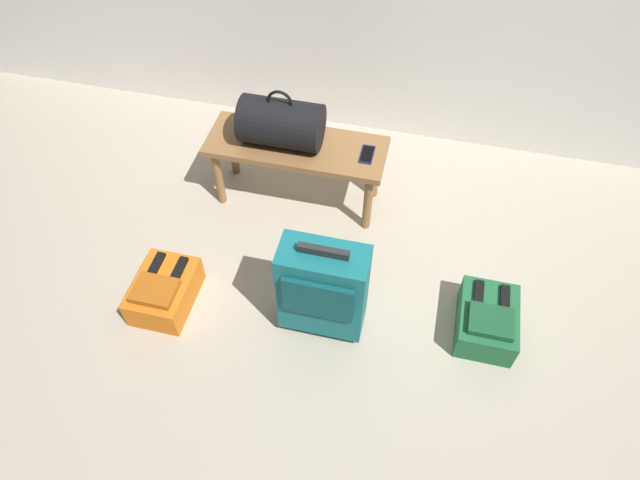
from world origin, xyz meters
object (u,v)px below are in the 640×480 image
Objects in this scene: duffel_bag_black at (281,123)px; backpack_orange at (164,291)px; backpack_green at (487,320)px; bench at (296,153)px; suitcase_upright_teal at (323,289)px; cell_phone at (366,154)px.

backpack_orange is (-0.40, -0.88, -0.47)m from duffel_bag_black.
duffel_bag_black is at bearing 150.98° from backpack_green.
suitcase_upright_teal is at bearing -67.42° from bench.
cell_phone reaches higher than backpack_green.
suitcase_upright_teal is (0.34, -0.83, -0.04)m from bench.
duffel_bag_black is 1.07m from backpack_orange.
suitcase_upright_teal is 1.62× the size of backpack_orange.
cell_phone is 0.38× the size of backpack_orange.
suitcase_upright_teal reaches higher than backpack_orange.
backpack_green is at bearing 7.13° from backpack_orange.
suitcase_upright_teal is at bearing -93.35° from cell_phone.
cell_phone is at bearing 0.19° from duffel_bag_black.
suitcase_upright_teal reaches higher than cell_phone.
duffel_bag_black reaches higher than cell_phone.
backpack_orange is 1.00× the size of backpack_green.
bench is at bearing 61.38° from backpack_orange.
suitcase_upright_teal is at bearing -169.42° from backpack_green.
backpack_green is (0.75, -0.68, -0.34)m from cell_phone.
suitcase_upright_teal reaches higher than bench.
suitcase_upright_teal is (-0.05, -0.83, -0.11)m from cell_phone.
duffel_bag_black reaches higher than backpack_orange.
bench is 0.40m from cell_phone.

